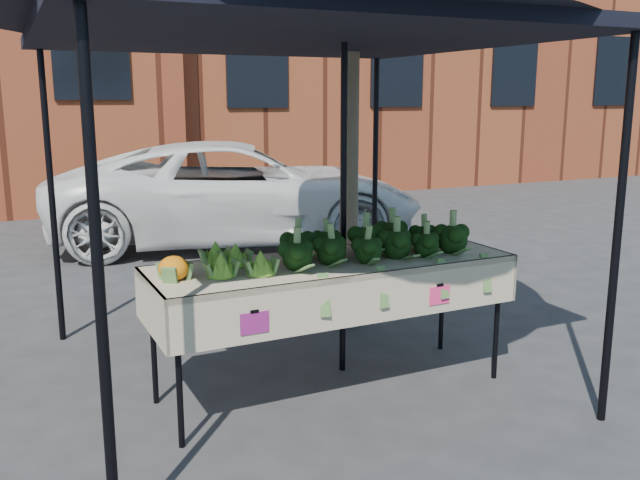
{
  "coord_description": "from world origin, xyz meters",
  "views": [
    {
      "loc": [
        -1.88,
        -3.91,
        1.94
      ],
      "look_at": [
        0.0,
        0.21,
        1.0
      ],
      "focal_mm": 38.56,
      "sensor_mm": 36.0,
      "label": 1
    }
  ],
  "objects_px": {
    "canopy": "(292,184)",
    "vehicle": "(235,56)",
    "table": "(332,326)",
    "street_tree": "(350,64)"
  },
  "relations": [
    {
      "from": "canopy",
      "to": "street_tree",
      "type": "relative_size",
      "value": 0.72
    },
    {
      "from": "canopy",
      "to": "vehicle",
      "type": "relative_size",
      "value": 0.64
    },
    {
      "from": "canopy",
      "to": "street_tree",
      "type": "distance_m",
      "value": 1.41
    },
    {
      "from": "table",
      "to": "street_tree",
      "type": "bearing_deg",
      "value": 58.62
    },
    {
      "from": "street_tree",
      "to": "canopy",
      "type": "bearing_deg",
      "value": -136.84
    },
    {
      "from": "vehicle",
      "to": "canopy",
      "type": "bearing_deg",
      "value": -179.31
    },
    {
      "from": "table",
      "to": "canopy",
      "type": "distance_m",
      "value": 1.0
    },
    {
      "from": "table",
      "to": "vehicle",
      "type": "relative_size",
      "value": 0.49
    },
    {
      "from": "table",
      "to": "canopy",
      "type": "height_order",
      "value": "canopy"
    },
    {
      "from": "table",
      "to": "canopy",
      "type": "xyz_separation_m",
      "value": [
        -0.13,
        0.37,
        0.92
      ]
    }
  ]
}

